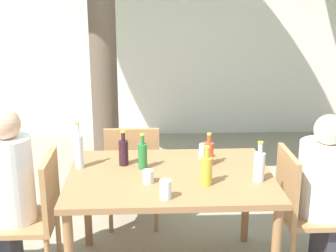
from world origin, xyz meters
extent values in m
cube|color=white|center=(0.00, 3.39, 1.40)|extent=(10.00, 0.08, 2.80)
cylinder|color=brown|center=(-0.58, 1.76, 1.28)|extent=(0.27, 0.27, 2.57)
cube|color=#996B42|center=(0.00, 0.00, 0.76)|extent=(1.38, 0.99, 0.04)
cylinder|color=#996B42|center=(-0.63, 0.44, 0.37)|extent=(0.06, 0.06, 0.74)
cylinder|color=#996B42|center=(0.63, 0.44, 0.37)|extent=(0.06, 0.06, 0.74)
cube|color=#A87A4C|center=(-1.01, 0.00, 0.45)|extent=(0.44, 0.44, 0.04)
cube|color=#A87A4C|center=(-0.81, 0.00, 0.69)|extent=(0.04, 0.44, 0.45)
cylinder|color=#A87A4C|center=(-1.20, 0.19, 0.21)|extent=(0.04, 0.04, 0.43)
cylinder|color=#A87A4C|center=(-0.82, 0.19, 0.21)|extent=(0.04, 0.04, 0.43)
cube|color=#A87A4C|center=(1.01, 0.00, 0.45)|extent=(0.44, 0.44, 0.04)
cube|color=#A87A4C|center=(0.81, 0.00, 0.69)|extent=(0.04, 0.44, 0.45)
cylinder|color=#A87A4C|center=(1.20, 0.19, 0.21)|extent=(0.04, 0.04, 0.43)
cylinder|color=#A87A4C|center=(0.82, 0.19, 0.21)|extent=(0.04, 0.04, 0.43)
cube|color=#A87A4C|center=(-0.28, 0.82, 0.45)|extent=(0.44, 0.44, 0.04)
cube|color=#A87A4C|center=(-0.28, 0.62, 0.69)|extent=(0.44, 0.04, 0.45)
cylinder|color=#A87A4C|center=(-0.09, 1.01, 0.21)|extent=(0.04, 0.04, 0.43)
cylinder|color=#A87A4C|center=(-0.47, 1.01, 0.21)|extent=(0.04, 0.04, 0.43)
cylinder|color=#A87A4C|center=(-0.09, 0.63, 0.21)|extent=(0.04, 0.04, 0.43)
cylinder|color=#A87A4C|center=(-0.47, 0.63, 0.21)|extent=(0.04, 0.04, 0.43)
cylinder|color=white|center=(-1.07, 0.00, 0.76)|extent=(0.31, 0.31, 0.59)
sphere|color=tan|center=(-1.07, 0.00, 1.14)|extent=(0.21, 0.21, 0.21)
cylinder|color=white|center=(1.07, 0.00, 0.72)|extent=(0.37, 0.37, 0.52)
sphere|color=beige|center=(1.07, 0.00, 1.07)|extent=(0.21, 0.21, 0.21)
cylinder|color=#331923|center=(-0.32, 0.19, 0.87)|extent=(0.07, 0.07, 0.18)
cylinder|color=#331923|center=(-0.32, 0.19, 0.99)|extent=(0.03, 0.03, 0.06)
cylinder|color=gold|center=(-0.32, 0.19, 1.03)|extent=(0.03, 0.03, 0.01)
cylinder|color=silver|center=(0.57, -0.14, 0.87)|extent=(0.07, 0.07, 0.19)
cylinder|color=silver|center=(0.57, -0.14, 1.00)|extent=(0.03, 0.03, 0.07)
cylinder|color=gold|center=(0.57, -0.14, 1.04)|extent=(0.03, 0.03, 0.01)
cylinder|color=silver|center=(-0.63, 0.15, 0.90)|extent=(0.06, 0.06, 0.24)
cylinder|color=silver|center=(-0.63, 0.15, 1.06)|extent=(0.02, 0.02, 0.08)
cylinder|color=gold|center=(-0.63, 0.15, 1.10)|extent=(0.03, 0.03, 0.01)
cylinder|color=#DB4C2D|center=(0.28, 0.16, 0.86)|extent=(0.07, 0.07, 0.17)
cylinder|color=#DB4C2D|center=(0.28, 0.16, 0.97)|extent=(0.03, 0.03, 0.06)
cylinder|color=gold|center=(0.28, 0.16, 1.01)|extent=(0.03, 0.03, 0.01)
cylinder|color=#287A38|center=(-0.18, 0.11, 0.87)|extent=(0.06, 0.06, 0.18)
cylinder|color=#287A38|center=(-0.18, 0.11, 0.99)|extent=(0.03, 0.03, 0.06)
cylinder|color=gold|center=(-0.18, 0.11, 1.03)|extent=(0.03, 0.03, 0.01)
cylinder|color=gold|center=(0.22, -0.18, 0.87)|extent=(0.07, 0.07, 0.18)
cylinder|color=gold|center=(0.22, -0.18, 0.99)|extent=(0.03, 0.03, 0.06)
cylinder|color=gold|center=(0.22, -0.18, 1.03)|extent=(0.04, 0.04, 0.01)
cylinder|color=white|center=(0.26, 0.29, 0.83)|extent=(0.07, 0.07, 0.11)
cylinder|color=silver|center=(-0.15, -0.14, 0.82)|extent=(0.07, 0.07, 0.09)
cylinder|color=silver|center=(-0.05, -0.38, 0.84)|extent=(0.07, 0.07, 0.12)
camera|label=1|loc=(-0.15, -2.93, 2.00)|focal=50.00mm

